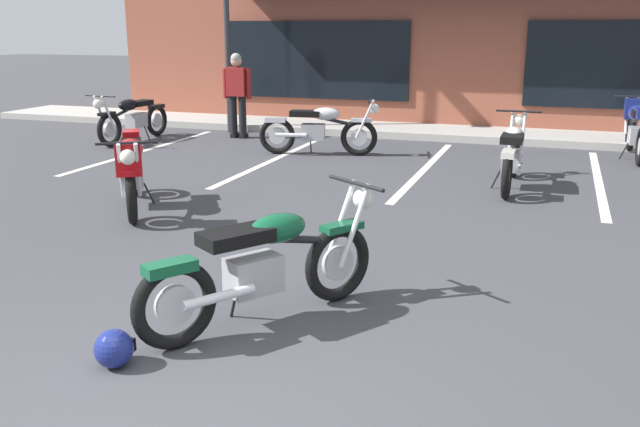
# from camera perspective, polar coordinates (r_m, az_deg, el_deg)

# --- Properties ---
(ground_plane) EXTENTS (80.00, 80.00, 0.00)m
(ground_plane) POSITION_cam_1_polar(r_m,az_deg,el_deg) (6.97, 2.15, -2.89)
(ground_plane) COLOR #3D3D42
(sidewalk_kerb) EXTENTS (22.00, 1.80, 0.14)m
(sidewalk_kerb) POSITION_cam_1_polar(r_m,az_deg,el_deg) (14.48, 11.42, 6.63)
(sidewalk_kerb) COLOR #A8A59E
(sidewalk_kerb) RESTS_ON ground_plane
(brick_storefront_building) EXTENTS (16.53, 7.09, 3.71)m
(brick_storefront_building) POSITION_cam_1_polar(r_m,az_deg,el_deg) (18.01, 13.46, 13.88)
(brick_storefront_building) COLOR brown
(brick_storefront_building) RESTS_ON ground_plane
(painted_stall_lines) EXTENTS (10.35, 4.80, 0.01)m
(painted_stall_lines) POSITION_cam_1_polar(r_m,az_deg,el_deg) (10.99, 8.72, 3.71)
(painted_stall_lines) COLOR silver
(painted_stall_lines) RESTS_ON ground_plane
(motorcycle_foreground_classic) EXTENTS (1.40, 1.84, 0.98)m
(motorcycle_foreground_classic) POSITION_cam_1_polar(r_m,az_deg,el_deg) (5.15, -4.57, -4.20)
(motorcycle_foreground_classic) COLOR black
(motorcycle_foreground_classic) RESTS_ON ground_plane
(motorcycle_black_cruiser) EXTENTS (0.66, 2.11, 0.98)m
(motorcycle_black_cruiser) POSITION_cam_1_polar(r_m,az_deg,el_deg) (13.94, -15.30, 7.70)
(motorcycle_black_cruiser) COLOR black
(motorcycle_black_cruiser) RESTS_ON ground_plane
(motorcycle_silver_naked) EXTENTS (2.09, 0.84, 0.98)m
(motorcycle_silver_naked) POSITION_cam_1_polar(r_m,az_deg,el_deg) (12.00, -0.08, 7.09)
(motorcycle_silver_naked) COLOR black
(motorcycle_silver_naked) RESTS_ON ground_plane
(motorcycle_blue_standard) EXTENTS (0.66, 2.11, 0.98)m
(motorcycle_blue_standard) POSITION_cam_1_polar(r_m,az_deg,el_deg) (9.90, 15.70, 4.76)
(motorcycle_blue_standard) COLOR black
(motorcycle_blue_standard) RESTS_ON ground_plane
(motorcycle_green_cafe_racer) EXTENTS (0.66, 2.11, 0.98)m
(motorcycle_green_cafe_racer) POSITION_cam_1_polar(r_m,az_deg,el_deg) (12.94, 24.82, 6.58)
(motorcycle_green_cafe_racer) COLOR black
(motorcycle_green_cafe_racer) RESTS_ON ground_plane
(motorcycle_orange_scrambler) EXTENTS (1.38, 1.85, 0.98)m
(motorcycle_orange_scrambler) POSITION_cam_1_polar(r_m,az_deg,el_deg) (8.57, -15.41, 3.65)
(motorcycle_orange_scrambler) COLOR black
(motorcycle_orange_scrambler) RESTS_ON ground_plane
(person_in_black_shirt) EXTENTS (0.60, 0.29, 1.68)m
(person_in_black_shirt) POSITION_cam_1_polar(r_m,az_deg,el_deg) (13.92, -6.91, 10.14)
(person_in_black_shirt) COLOR black
(person_in_black_shirt) RESTS_ON ground_plane
(helmet_on_pavement) EXTENTS (0.26, 0.26, 0.26)m
(helmet_on_pavement) POSITION_cam_1_polar(r_m,az_deg,el_deg) (4.79, -16.75, -10.70)
(helmet_on_pavement) COLOR navy
(helmet_on_pavement) RESTS_ON ground_plane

